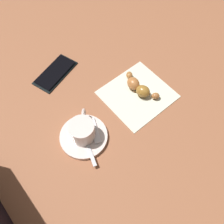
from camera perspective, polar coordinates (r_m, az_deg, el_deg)
ground_plane at (r=0.63m, az=-1.42°, el=-0.77°), size 1.80×1.80×0.00m
saucer at (r=0.60m, az=-6.78°, el=-5.85°), size 0.12×0.12×0.01m
espresso_cup at (r=0.58m, az=-7.10°, el=-4.28°), size 0.06×0.09×0.05m
teaspoon at (r=0.60m, az=-6.90°, el=-4.93°), size 0.03×0.14×0.01m
sugar_packet at (r=0.60m, az=-4.19°, el=-4.45°), size 0.03×0.07×0.01m
napkin at (r=0.67m, az=6.09°, el=4.26°), size 0.21×0.20×0.00m
croissant at (r=0.66m, az=6.41°, el=5.98°), size 0.07×0.12×0.03m
cell_phone at (r=0.73m, az=-13.44°, el=9.16°), size 0.15×0.13×0.01m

